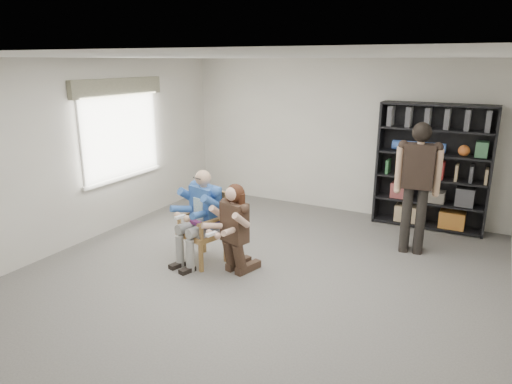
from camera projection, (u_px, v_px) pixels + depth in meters
The scene contains 8 objects.
room_shell at pixel (247, 178), 5.46m from camera, with size 6.00×7.00×2.80m, color beige, non-canonical shape.
floor at pixel (248, 284), 5.85m from camera, with size 6.00×7.00×0.01m, color #605D59.
window_left at pixel (121, 131), 7.58m from camera, with size 0.16×2.00×1.75m, color white, non-canonical shape.
armchair at pixel (202, 227), 6.37m from camera, with size 0.60×0.58×1.03m, color #8E5D39, non-canonical shape.
seated_man at pixel (201, 217), 6.32m from camera, with size 0.58×0.81×1.34m, color #264989, non-canonical shape.
kneeling_woman at pixel (233, 231), 5.98m from camera, with size 0.52×0.83×1.23m, color #362519, non-canonical shape.
bookshelf at pixel (432, 167), 7.58m from camera, with size 1.80×0.38×2.10m, color black, non-canonical shape.
standing_man at pixel (416, 190), 6.56m from camera, with size 0.59×0.33×1.93m, color black, non-canonical shape.
Camera 1 is at (2.58, -4.63, 2.77)m, focal length 32.00 mm.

